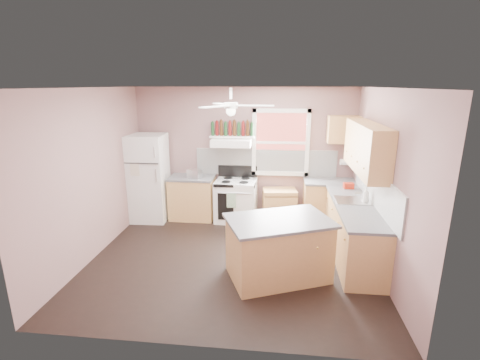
# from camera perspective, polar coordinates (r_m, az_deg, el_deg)

# --- Properties ---
(floor) EXTENTS (4.50, 4.50, 0.00)m
(floor) POSITION_cam_1_polar(r_m,az_deg,el_deg) (5.82, -1.33, -12.72)
(floor) COLOR black
(floor) RESTS_ON ground
(ceiling) EXTENTS (4.50, 4.50, 0.00)m
(ceiling) POSITION_cam_1_polar(r_m,az_deg,el_deg) (5.13, -1.53, 14.92)
(ceiling) COLOR white
(ceiling) RESTS_ON ground
(wall_back) EXTENTS (4.50, 0.05, 2.70)m
(wall_back) POSITION_cam_1_polar(r_m,az_deg,el_deg) (7.28, 0.70, 4.39)
(wall_back) COLOR #7F5D5B
(wall_back) RESTS_ON ground
(wall_right) EXTENTS (0.05, 4.00, 2.70)m
(wall_right) POSITION_cam_1_polar(r_m,az_deg,el_deg) (5.51, 22.75, -0.48)
(wall_right) COLOR #7F5D5B
(wall_right) RESTS_ON ground
(wall_left) EXTENTS (0.05, 4.00, 2.70)m
(wall_left) POSITION_cam_1_polar(r_m,az_deg,el_deg) (6.05, -23.31, 0.81)
(wall_left) COLOR #7F5D5B
(wall_left) RESTS_ON ground
(backsplash_back) EXTENTS (2.90, 0.03, 0.55)m
(backsplash_back) POSITION_cam_1_polar(r_m,az_deg,el_deg) (7.25, 4.21, 2.88)
(backsplash_back) COLOR white
(backsplash_back) RESTS_ON wall_back
(backsplash_right) EXTENTS (0.03, 2.60, 0.55)m
(backsplash_right) POSITION_cam_1_polar(r_m,az_deg,el_deg) (5.82, 21.40, -1.32)
(backsplash_right) COLOR white
(backsplash_right) RESTS_ON wall_right
(window_view) EXTENTS (1.00, 0.02, 1.20)m
(window_view) POSITION_cam_1_polar(r_m,az_deg,el_deg) (7.16, 6.69, 6.13)
(window_view) COLOR maroon
(window_view) RESTS_ON wall_back
(window_frame) EXTENTS (1.16, 0.07, 1.36)m
(window_frame) POSITION_cam_1_polar(r_m,az_deg,el_deg) (7.13, 6.69, 6.09)
(window_frame) COLOR white
(window_frame) RESTS_ON wall_back
(refrigerator) EXTENTS (0.79, 0.77, 1.78)m
(refrigerator) POSITION_cam_1_polar(r_m,az_deg,el_deg) (7.38, -14.89, 0.35)
(refrigerator) COLOR white
(refrigerator) RESTS_ON floor
(base_cabinet_left) EXTENTS (0.90, 0.60, 0.86)m
(base_cabinet_left) POSITION_cam_1_polar(r_m,az_deg,el_deg) (7.38, -7.81, -2.99)
(base_cabinet_left) COLOR tan
(base_cabinet_left) RESTS_ON floor
(counter_left) EXTENTS (0.92, 0.62, 0.04)m
(counter_left) POSITION_cam_1_polar(r_m,az_deg,el_deg) (7.25, -7.93, 0.38)
(counter_left) COLOR #505053
(counter_left) RESTS_ON base_cabinet_left
(toaster) EXTENTS (0.32, 0.25, 0.18)m
(toaster) POSITION_cam_1_polar(r_m,az_deg,el_deg) (7.11, -7.49, 1.01)
(toaster) COLOR silver
(toaster) RESTS_ON counter_left
(stove) EXTENTS (0.85, 0.68, 0.86)m
(stove) POSITION_cam_1_polar(r_m,az_deg,el_deg) (7.17, -0.67, -3.40)
(stove) COLOR white
(stove) RESTS_ON floor
(range_hood) EXTENTS (0.78, 0.50, 0.14)m
(range_hood) POSITION_cam_1_polar(r_m,az_deg,el_deg) (6.99, -1.40, 6.17)
(range_hood) COLOR white
(range_hood) RESTS_ON wall_back
(bottle_shelf) EXTENTS (0.90, 0.26, 0.03)m
(bottle_shelf) POSITION_cam_1_polar(r_m,az_deg,el_deg) (7.09, -1.28, 7.12)
(bottle_shelf) COLOR white
(bottle_shelf) RESTS_ON range_hood
(cart) EXTENTS (0.72, 0.52, 0.67)m
(cart) POSITION_cam_1_polar(r_m,az_deg,el_deg) (7.25, 6.47, -4.09)
(cart) COLOR tan
(cart) RESTS_ON floor
(base_cabinet_corner) EXTENTS (1.00, 0.60, 0.86)m
(base_cabinet_corner) POSITION_cam_1_polar(r_m,az_deg,el_deg) (7.25, 14.35, -3.69)
(base_cabinet_corner) COLOR tan
(base_cabinet_corner) RESTS_ON floor
(base_cabinet_right) EXTENTS (0.60, 2.20, 0.86)m
(base_cabinet_right) POSITION_cam_1_polar(r_m,az_deg,el_deg) (6.00, 18.05, -8.09)
(base_cabinet_right) COLOR tan
(base_cabinet_right) RESTS_ON floor
(counter_corner) EXTENTS (1.02, 0.62, 0.04)m
(counter_corner) POSITION_cam_1_polar(r_m,az_deg,el_deg) (7.12, 14.59, -0.27)
(counter_corner) COLOR #505053
(counter_corner) RESTS_ON base_cabinet_corner
(counter_right) EXTENTS (0.62, 2.22, 0.04)m
(counter_right) POSITION_cam_1_polar(r_m,az_deg,el_deg) (5.83, 18.32, -4.03)
(counter_right) COLOR #505053
(counter_right) RESTS_ON base_cabinet_right
(sink) EXTENTS (0.55, 0.45, 0.03)m
(sink) POSITION_cam_1_polar(r_m,az_deg,el_deg) (6.01, 17.95, -3.26)
(sink) COLOR silver
(sink) RESTS_ON counter_right
(faucet) EXTENTS (0.03, 0.03, 0.14)m
(faucet) POSITION_cam_1_polar(r_m,az_deg,el_deg) (6.03, 19.50, -2.61)
(faucet) COLOR silver
(faucet) RESTS_ON sink
(upper_cabinet_right) EXTENTS (0.33, 1.80, 0.76)m
(upper_cabinet_right) POSITION_cam_1_polar(r_m,az_deg,el_deg) (5.84, 20.02, 4.98)
(upper_cabinet_right) COLOR tan
(upper_cabinet_right) RESTS_ON wall_right
(upper_cabinet_corner) EXTENTS (0.60, 0.33, 0.52)m
(upper_cabinet_corner) POSITION_cam_1_polar(r_m,az_deg,el_deg) (7.08, 16.62, 7.94)
(upper_cabinet_corner) COLOR tan
(upper_cabinet_corner) RESTS_ON wall_back
(paper_towel) EXTENTS (0.26, 0.12, 0.12)m
(paper_towel) POSITION_cam_1_polar(r_m,az_deg,el_deg) (7.24, 17.12, 2.82)
(paper_towel) COLOR white
(paper_towel) RESTS_ON wall_back
(island) EXTENTS (1.59, 1.32, 0.86)m
(island) POSITION_cam_1_polar(r_m,az_deg,el_deg) (5.17, 6.30, -11.27)
(island) COLOR tan
(island) RESTS_ON floor
(island_top) EXTENTS (1.69, 1.42, 0.04)m
(island_top) POSITION_cam_1_polar(r_m,az_deg,el_deg) (4.99, 6.46, -6.65)
(island_top) COLOR #505053
(island_top) RESTS_ON island
(ceiling_fan_hub) EXTENTS (0.20, 0.20, 0.08)m
(ceiling_fan_hub) POSITION_cam_1_polar(r_m,az_deg,el_deg) (5.14, -1.51, 12.13)
(ceiling_fan_hub) COLOR white
(ceiling_fan_hub) RESTS_ON ceiling
(soap_bottle) EXTENTS (0.14, 0.14, 0.26)m
(soap_bottle) POSITION_cam_1_polar(r_m,az_deg,el_deg) (5.95, 19.99, -2.30)
(soap_bottle) COLOR silver
(soap_bottle) RESTS_ON counter_right
(red_caddy) EXTENTS (0.19, 0.13, 0.10)m
(red_caddy) POSITION_cam_1_polar(r_m,az_deg,el_deg) (6.67, 17.38, -0.91)
(red_caddy) COLOR #AA200E
(red_caddy) RESTS_ON counter_right
(wine_bottles) EXTENTS (0.86, 0.06, 0.31)m
(wine_bottles) POSITION_cam_1_polar(r_m,az_deg,el_deg) (7.07, -1.28, 8.40)
(wine_bottles) COLOR #143819
(wine_bottles) RESTS_ON bottle_shelf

